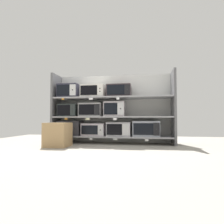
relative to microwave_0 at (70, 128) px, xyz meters
name	(u,v)px	position (x,y,z in m)	size (l,w,h in m)	color
ground	(103,151)	(0.99, -1.00, -0.35)	(6.62, 6.00, 0.02)	gray
back_panel	(114,109)	(0.99, 0.28, 0.46)	(2.82, 0.04, 1.60)	#B2B2AD
upright_left	(56,108)	(-0.36, 0.00, 0.46)	(0.05, 0.51, 1.60)	#5B5B5E
upright_right	(174,107)	(2.33, 0.00, 0.46)	(0.05, 0.51, 1.60)	#5B5B5E
shelf_0	(112,136)	(0.99, 0.00, -0.18)	(2.62, 0.51, 0.03)	#99999E
microwave_0	(70,128)	(0.00, 0.00, 0.00)	(0.53, 0.36, 0.33)	#323034
microwave_1	(94,129)	(0.57, 0.00, -0.03)	(0.52, 0.41, 0.28)	#BEB3BD
microwave_2	(119,129)	(1.14, 0.00, -0.01)	(0.52, 0.38, 0.30)	#B4B3B9
microwave_3	(146,129)	(1.74, 0.00, 0.00)	(0.57, 0.41, 0.33)	#979CAA
price_tag_0	(91,139)	(0.57, -0.25, -0.22)	(0.06, 0.00, 0.04)	white
price_tag_1	(115,139)	(1.10, -0.25, -0.22)	(0.09, 0.00, 0.03)	white
price_tag_2	(147,140)	(1.75, -0.25, -0.22)	(0.07, 0.00, 0.04)	white
shelf_1	(112,117)	(0.99, 0.00, 0.26)	(2.62, 0.51, 0.03)	#99999E
microwave_4	(69,110)	(-0.05, 0.00, 0.42)	(0.44, 0.35, 0.29)	#2B3231
microwave_5	(91,110)	(0.50, 0.00, 0.42)	(0.51, 0.37, 0.30)	#A4A4A4
microwave_6	(115,109)	(1.05, 0.00, 0.43)	(0.46, 0.38, 0.33)	#BBB2B7
price_tag_3	(66,119)	(0.00, -0.25, 0.21)	(0.06, 0.00, 0.04)	orange
price_tag_4	(88,119)	(0.49, -0.25, 0.21)	(0.09, 0.00, 0.04)	beige
price_tag_5	(115,119)	(1.09, -0.25, 0.21)	(0.08, 0.00, 0.05)	white
shelf_2	(112,98)	(0.99, 0.00, 0.69)	(2.62, 0.51, 0.03)	#99999E
microwave_7	(69,91)	(-0.03, 0.00, 0.86)	(0.47, 0.43, 0.31)	#2A2938
microwave_8	(93,91)	(0.55, 0.00, 0.85)	(0.54, 0.35, 0.29)	silver
microwave_9	(119,91)	(1.15, 0.00, 0.84)	(0.53, 0.43, 0.27)	#342A2D
price_tag_6	(63,99)	(-0.08, -0.25, 0.66)	(0.06, 0.00, 0.03)	orange
price_tag_7	(91,99)	(0.56, -0.25, 0.65)	(0.09, 0.00, 0.04)	white
price_tag_8	(118,98)	(1.15, -0.25, 0.65)	(0.06, 0.00, 0.05)	white
shipping_carton	(58,135)	(0.00, -0.65, -0.10)	(0.45, 0.45, 0.47)	tan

